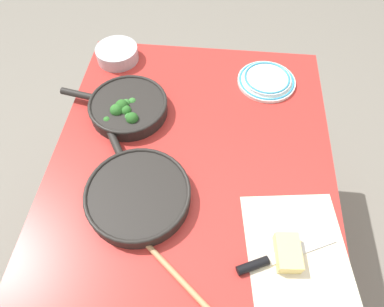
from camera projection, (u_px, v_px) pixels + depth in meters
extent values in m
plane|color=slate|center=(192.00, 241.00, 1.67)|extent=(14.00, 14.00, 0.00)
cube|color=#B72D28|center=(192.00, 160.00, 1.08)|extent=(1.07, 0.88, 0.03)
cylinder|color=#BCBCC1|center=(281.00, 127.00, 1.63)|extent=(0.05, 0.05, 0.70)
cylinder|color=#BCBCC1|center=(125.00, 115.00, 1.67)|extent=(0.05, 0.05, 0.70)
cylinder|color=black|center=(129.00, 108.00, 1.16)|extent=(0.26, 0.26, 0.04)
torus|color=black|center=(128.00, 103.00, 1.14)|extent=(0.27, 0.27, 0.01)
cylinder|color=black|center=(77.00, 94.00, 1.18)|extent=(0.05, 0.12, 0.02)
cylinder|color=#245B1C|center=(118.00, 116.00, 1.14)|extent=(0.01, 0.01, 0.02)
sphere|color=#2D6B28|center=(116.00, 110.00, 1.12)|extent=(0.04, 0.04, 0.04)
cylinder|color=#205218|center=(133.00, 124.00, 1.12)|extent=(0.01, 0.01, 0.02)
sphere|color=#286023|center=(132.00, 118.00, 1.10)|extent=(0.04, 0.04, 0.04)
cylinder|color=#205218|center=(123.00, 111.00, 1.15)|extent=(0.02, 0.02, 0.02)
sphere|color=#286023|center=(122.00, 106.00, 1.13)|extent=(0.04, 0.04, 0.04)
cylinder|color=#2C6823|center=(130.00, 121.00, 1.13)|extent=(0.01, 0.01, 0.02)
sphere|color=#387A33|center=(129.00, 118.00, 1.11)|extent=(0.03, 0.03, 0.03)
cylinder|color=#245B1C|center=(108.00, 124.00, 1.12)|extent=(0.01, 0.01, 0.02)
sphere|color=#2D6B28|center=(107.00, 121.00, 1.11)|extent=(0.03, 0.03, 0.03)
cylinder|color=#2C6823|center=(133.00, 106.00, 1.17)|extent=(0.01, 0.01, 0.02)
sphere|color=#387A33|center=(133.00, 102.00, 1.15)|extent=(0.03, 0.03, 0.03)
cylinder|color=#2C6823|center=(134.00, 123.00, 1.12)|extent=(0.01, 0.01, 0.02)
sphere|color=#387A33|center=(133.00, 119.00, 1.10)|extent=(0.04, 0.04, 0.04)
cylinder|color=#2C6823|center=(127.00, 108.00, 1.16)|extent=(0.01, 0.01, 0.02)
sphere|color=#387A33|center=(126.00, 104.00, 1.15)|extent=(0.03, 0.03, 0.03)
cylinder|color=#245B1C|center=(127.00, 115.00, 1.14)|extent=(0.01, 0.01, 0.02)
sphere|color=#2D6B28|center=(126.00, 111.00, 1.12)|extent=(0.04, 0.04, 0.04)
cube|color=#AD7F4C|center=(128.00, 108.00, 1.15)|extent=(0.04, 0.04, 0.03)
cube|color=olive|center=(129.00, 106.00, 1.16)|extent=(0.05, 0.05, 0.03)
cube|color=#AD7F4C|center=(120.00, 88.00, 1.21)|extent=(0.04, 0.04, 0.03)
cube|color=#AD7F4C|center=(130.00, 99.00, 1.18)|extent=(0.03, 0.03, 0.02)
cube|color=#9E703D|center=(139.00, 104.00, 1.16)|extent=(0.05, 0.05, 0.03)
cylinder|color=black|center=(138.00, 196.00, 0.97)|extent=(0.30, 0.30, 0.04)
torus|color=black|center=(137.00, 192.00, 0.95)|extent=(0.30, 0.30, 0.01)
cylinder|color=black|center=(113.00, 138.00, 1.07)|extent=(0.14, 0.10, 0.02)
cylinder|color=#EAD170|center=(138.00, 196.00, 0.97)|extent=(0.24, 0.24, 0.02)
cylinder|color=tan|center=(171.00, 269.00, 0.86)|extent=(0.20, 0.25, 0.02)
ellipsoid|color=tan|center=(127.00, 223.00, 0.93)|extent=(0.07, 0.07, 0.02)
cube|color=beige|center=(299.00, 261.00, 0.88)|extent=(0.41, 0.31, 0.00)
cube|color=silver|center=(301.00, 249.00, 0.90)|extent=(0.11, 0.19, 0.01)
cylinder|color=black|center=(253.00, 266.00, 0.86)|extent=(0.06, 0.09, 0.02)
cube|color=#EFD67A|center=(288.00, 253.00, 0.87)|extent=(0.10, 0.07, 0.04)
cylinder|color=white|center=(266.00, 81.00, 1.25)|extent=(0.21, 0.21, 0.01)
torus|color=teal|center=(267.00, 80.00, 1.25)|extent=(0.20, 0.20, 0.01)
cylinder|color=white|center=(267.00, 79.00, 1.24)|extent=(0.17, 0.17, 0.01)
torus|color=teal|center=(267.00, 78.00, 1.24)|extent=(0.17, 0.17, 0.01)
cylinder|color=#B7B7BC|center=(117.00, 54.00, 1.31)|extent=(0.16, 0.16, 0.05)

